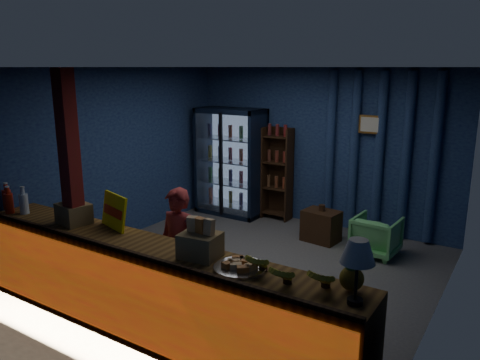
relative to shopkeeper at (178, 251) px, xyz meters
The scene contains 19 objects.
ground 1.52m from the shopkeeper, 86.31° to the left, with size 4.60×4.60×0.00m, color #515154.
room_walls 1.62m from the shopkeeper, 86.31° to the left, with size 4.60×4.60×4.60m.
counter 0.60m from the shopkeeper, 80.98° to the right, with size 4.40×0.57×0.99m.
support_post 1.26m from the shopkeeper, 150.59° to the right, with size 0.16×0.16×2.60m, color maroon.
beverage_cooler 3.60m from the shopkeeper, 114.06° to the left, with size 1.20×0.62×1.90m.
bottle_shelf 3.47m from the shopkeeper, 100.16° to the left, with size 0.50×0.28×1.60m.
curtain_folds 3.71m from the shopkeeper, 72.73° to the left, with size 1.74×0.14×2.50m.
framed_picture 3.73m from the shopkeeper, 74.81° to the left, with size 0.36×0.04×0.28m.
shopkeeper is the anchor object (origin of this frame).
green_chair 3.04m from the shopkeeper, 63.39° to the left, with size 0.60×0.61×0.56m, color #62C56C.
side_table 2.85m from the shopkeeper, 80.04° to the left, with size 0.57×0.44×0.58m.
yellow_sign 0.79m from the shopkeeper, 145.67° to the right, with size 0.46×0.22×0.36m.
soda_bottles 2.09m from the shopkeeper, 162.64° to the right, with size 0.43×0.18×0.32m.
snack_box_left 1.21m from the shopkeeper, 153.92° to the right, with size 0.38×0.33×0.36m.
snack_box_centre 0.94m from the shopkeeper, 36.23° to the right, with size 0.37×0.32×0.36m.
pastry_tray 1.28m from the shopkeeper, 25.26° to the right, with size 0.45×0.45×0.07m.
banana_bunches 1.70m from the shopkeeper, 18.36° to the right, with size 0.80×0.31×0.18m.
table_lamp 2.31m from the shopkeeper, 15.35° to the right, with size 0.25×0.25×0.49m.
pineapple 2.13m from the shopkeeper, 11.42° to the right, with size 0.18×0.18×0.32m.
Camera 1 is at (3.00, -4.95, 2.60)m, focal length 35.00 mm.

